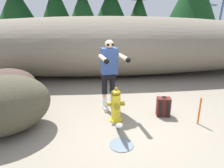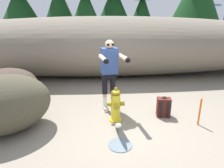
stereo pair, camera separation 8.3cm
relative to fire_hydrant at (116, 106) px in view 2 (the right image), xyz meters
name	(u,v)px [view 2 (the right image)]	position (x,y,z in m)	size (l,w,h in m)	color
ground_plane	(123,122)	(0.17, -0.03, -0.37)	(56.00, 56.00, 0.04)	gray
dirt_embankment	(111,46)	(0.17, 3.84, 0.76)	(17.59, 3.20, 2.23)	#756B5B
fire_hydrant	(116,106)	(0.00, 0.00, 0.00)	(0.38, 0.33, 0.76)	yellow
hydrant_water_jet	(118,129)	(0.00, -0.60, -0.21)	(0.43, 0.99, 0.53)	silver
utility_worker	(109,67)	(-0.10, 0.55, 0.72)	(0.63, 1.02, 1.70)	beige
spare_backpack	(163,107)	(1.11, 0.14, -0.14)	(0.33, 0.32, 0.47)	#511E19
boulder_large	(6,104)	(-2.16, -0.23, 0.22)	(1.71, 1.29, 1.14)	#464131
boulder_mid	(7,86)	(-2.79, 1.28, 0.10)	(1.53, 1.56, 0.90)	#4A3A33
pine_tree_center	(85,2)	(-0.95, 7.62, 2.63)	(1.92, 1.92, 5.17)	#47331E
pine_tree_right	(114,0)	(0.79, 10.02, 2.94)	(2.84, 2.84, 6.24)	#47331E
pine_tree_far_right	(142,5)	(2.65, 9.83, 2.61)	(1.92, 1.92, 5.34)	#47331E
survey_stake	(200,112)	(1.73, -0.31, -0.05)	(0.04, 0.04, 0.60)	#E55914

